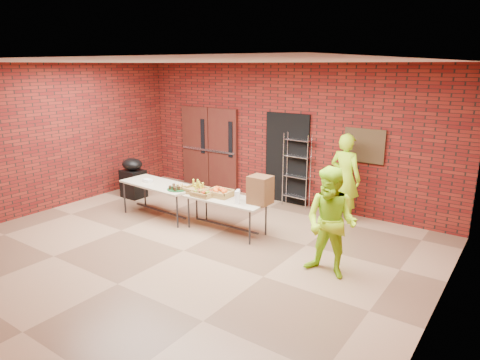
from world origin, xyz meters
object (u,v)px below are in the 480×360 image
object	(u,v)px
table_left	(159,186)
covered_grill	(133,178)
volunteer_woman	(345,178)
volunteer_man	(331,223)
table_right	(226,201)
wire_rack	(297,171)
coffee_dispenser	(260,190)

from	to	relation	value
table_left	covered_grill	distance (m)	1.65
volunteer_woman	volunteer_man	bearing A→B (deg)	115.40
table_right	covered_grill	distance (m)	3.25
volunteer_man	table_left	bearing A→B (deg)	176.38
volunteer_man	wire_rack	bearing A→B (deg)	128.75
table_right	covered_grill	bearing A→B (deg)	170.24
volunteer_woman	volunteer_man	xyz separation A→B (m)	(0.74, -2.39, -0.06)
table_right	volunteer_woman	bearing A→B (deg)	47.73
table_left	volunteer_man	xyz separation A→B (m)	(4.06, -0.40, 0.19)
table_left	volunteer_woman	size ratio (longest dim) A/B	0.98
table_left	table_right	xyz separation A→B (m)	(1.69, 0.12, -0.04)
wire_rack	volunteer_woman	bearing A→B (deg)	-7.86
coffee_dispenser	volunteer_woman	xyz separation A→B (m)	(0.93, 1.76, -0.02)
table_left	volunteer_man	bearing A→B (deg)	-2.08
table_left	table_right	size ratio (longest dim) A/B	1.09
covered_grill	volunteer_woman	distance (m)	5.05
table_left	wire_rack	bearing A→B (deg)	51.37
volunteer_man	covered_grill	bearing A→B (deg)	171.77
covered_grill	coffee_dispenser	bearing A→B (deg)	-4.96
coffee_dispenser	volunteer_man	world-z (taller)	volunteer_man
table_left	volunteer_woman	world-z (taller)	volunteer_woman
covered_grill	table_right	bearing A→B (deg)	-8.03
coffee_dispenser	covered_grill	size ratio (longest dim) A/B	0.54
wire_rack	table_right	xyz separation A→B (m)	(-0.37, -2.15, -0.22)
volunteer_woman	coffee_dispenser	bearing A→B (deg)	70.42
table_right	volunteer_man	size ratio (longest dim) A/B	0.97
covered_grill	volunteer_man	bearing A→B (deg)	-9.71
wire_rack	table_right	distance (m)	2.19
table_left	table_right	world-z (taller)	table_left
covered_grill	table_left	bearing A→B (deg)	-21.23
table_right	coffee_dispenser	world-z (taller)	coffee_dispenser
table_right	volunteer_man	xyz separation A→B (m)	(2.37, -0.53, 0.24)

